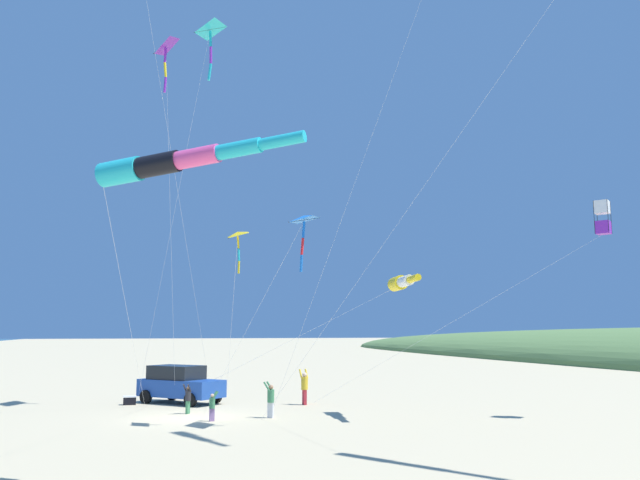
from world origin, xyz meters
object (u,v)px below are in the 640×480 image
object	(u,v)px
kite_delta_orange_high_right	(304,220)
kite_delta_small_distant	(237,236)
kite_box_long_streamer_left	(602,218)
kite_delta_yellow_midlevel	(209,30)
kite_windsock_white_trailing	(170,163)
cooler_box	(130,400)
kite_delta_black_fish_shape	(165,47)
parked_car	(180,384)
person_child_green_jacket	(188,397)
person_child_grey_jacket	(212,405)
person_adult_flyer	(304,385)
kite_windsock_checkered_midright	(402,282)
person_bystander_far	(271,398)

from	to	relation	value
kite_delta_orange_high_right	kite_delta_small_distant	distance (m)	2.68
kite_box_long_streamer_left	kite_delta_small_distant	bearing A→B (deg)	-9.36
kite_delta_yellow_midlevel	kite_windsock_white_trailing	bearing A→B (deg)	80.02
cooler_box	kite_delta_black_fish_shape	bearing A→B (deg)	98.70
kite_windsock_white_trailing	kite_delta_small_distant	bearing A→B (deg)	-110.04
cooler_box	kite_delta_yellow_midlevel	world-z (taller)	kite_delta_yellow_midlevel
parked_car	kite_delta_yellow_midlevel	xyz separation A→B (m)	(-0.81, 1.77, 18.06)
kite_delta_orange_high_right	kite_box_long_streamer_left	distance (m)	12.93
person_child_green_jacket	parked_car	bearing A→B (deg)	-90.21
kite_box_long_streamer_left	kite_delta_orange_high_right	bearing A→B (deg)	-6.90
parked_car	kite_delta_small_distant	bearing A→B (deg)	98.46
person_child_grey_jacket	kite_windsock_white_trailing	world-z (taller)	kite_windsock_white_trailing
person_adult_flyer	kite_windsock_checkered_midright	world-z (taller)	kite_windsock_checkered_midright
person_child_green_jacket	kite_delta_black_fish_shape	size ratio (longest dim) A/B	0.08
cooler_box	kite_delta_yellow_midlevel	bearing A→B (deg)	150.12
person_child_grey_jacket	kite_delta_black_fish_shape	world-z (taller)	kite_delta_black_fish_shape
person_adult_flyer	kite_delta_orange_high_right	world-z (taller)	kite_delta_orange_high_right
parked_car	person_bystander_far	world-z (taller)	parked_car
person_adult_flyer	kite_windsock_checkered_midright	bearing A→B (deg)	117.16
person_child_green_jacket	person_child_grey_jacket	size ratio (longest dim) A/B	1.09
person_adult_flyer	person_child_grey_jacket	distance (m)	6.79
kite_delta_yellow_midlevel	kite_windsock_checkered_midright	world-z (taller)	kite_delta_yellow_midlevel
kite_delta_orange_high_right	kite_windsock_checkered_midright	size ratio (longest dim) A/B	0.89
person_adult_flyer	kite_box_long_streamer_left	distance (m)	15.69
parked_car	kite_delta_black_fish_shape	xyz separation A→B (m)	(1.57, 5.22, 15.26)
person_child_grey_jacket	kite_delta_yellow_midlevel	world-z (taller)	kite_delta_yellow_midlevel
person_child_grey_jacket	kite_box_long_streamer_left	world-z (taller)	kite_box_long_streamer_left
person_bystander_far	kite_delta_black_fish_shape	bearing A→B (deg)	-17.16
parked_car	person_child_green_jacket	xyz separation A→B (m)	(0.02, 4.34, -0.25)
parked_car	kite_windsock_white_trailing	distance (m)	18.90
kite_delta_black_fish_shape	kite_windsock_white_trailing	distance (m)	14.98
person_adult_flyer	kite_delta_small_distant	distance (m)	9.92
kite_box_long_streamer_left	cooler_box	bearing A→B (deg)	-30.67
cooler_box	kite_windsock_checkered_midright	xyz separation A→B (m)	(-10.98, 8.02, 5.45)
person_child_green_jacket	kite_delta_orange_high_right	world-z (taller)	kite_delta_orange_high_right
parked_car	person_adult_flyer	bearing A→B (deg)	156.82
person_child_grey_jacket	kite_delta_small_distant	xyz separation A→B (m)	(-0.60, 1.68, 6.63)
kite_delta_black_fish_shape	kite_delta_orange_high_right	bearing A→B (deg)	140.33
person_bystander_far	kite_delta_orange_high_right	size ratio (longest dim) A/B	0.14
kite_delta_small_distant	kite_delta_black_fish_shape	bearing A→B (deg)	-50.16
person_child_green_jacket	kite_windsock_checkered_midright	world-z (taller)	kite_windsock_checkered_midright
kite_delta_small_distant	person_bystander_far	bearing A→B (deg)	-133.29
kite_delta_yellow_midlevel	kite_delta_small_distant	size ratio (longest dim) A/B	1.82
kite_delta_yellow_midlevel	parked_car	bearing A→B (deg)	-65.32
person_bystander_far	kite_delta_small_distant	distance (m)	7.01
kite_delta_yellow_midlevel	kite_delta_small_distant	bearing A→B (deg)	93.92
parked_car	kite_delta_small_distant	world-z (taller)	kite_delta_small_distant
kite_delta_black_fish_shape	kite_delta_orange_high_right	size ratio (longest dim) A/B	1.62
person_child_green_jacket	kite_delta_orange_high_right	distance (m)	9.64
kite_box_long_streamer_left	kite_windsock_white_trailing	world-z (taller)	kite_box_long_streamer_left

